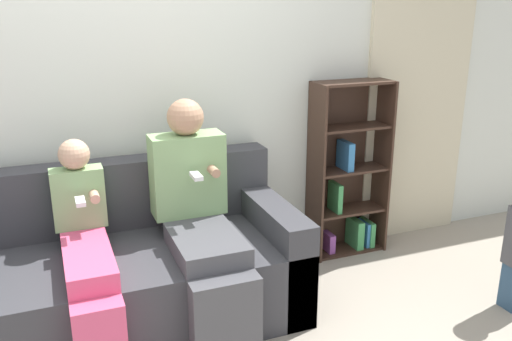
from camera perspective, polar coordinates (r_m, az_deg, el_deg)
name	(u,v)px	position (r m, az deg, el deg)	size (l,w,h in m)	color
back_wall	(126,91)	(3.46, -13.56, 8.18)	(10.00, 0.06, 2.55)	silver
curtain_panel	(417,106)	(4.33, 16.57, 6.52)	(0.89, 0.04, 2.07)	beige
couch	(126,273)	(3.27, -13.55, -10.41)	(1.98, 0.93, 0.88)	#38383D
adult_seated	(199,213)	(3.10, -6.00, -4.42)	(0.43, 0.85, 1.27)	#47474C
child_seated	(87,252)	(3.00, -17.35, -8.21)	(0.29, 0.86, 1.08)	#DB4C75
bookshelf	(347,177)	(4.02, 9.55, -0.69)	(0.56, 0.26, 1.27)	#3D281E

